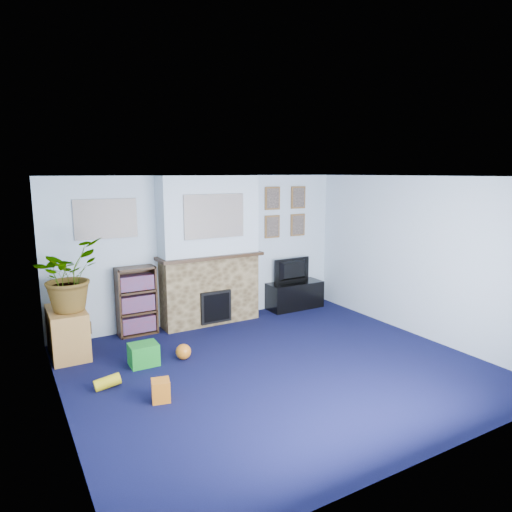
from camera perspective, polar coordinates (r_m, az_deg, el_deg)
floor at (r=5.99m, az=2.62°, el=-13.73°), size 5.00×4.50×0.01m
ceiling at (r=5.46m, az=2.83°, el=9.89°), size 5.00×4.50×0.01m
wall_back at (r=7.56m, az=-6.46°, el=0.85°), size 5.00×0.04×2.40m
wall_front at (r=3.97m, az=20.63°, el=-8.62°), size 5.00×0.04×2.40m
wall_left at (r=4.79m, az=-23.53°, el=-5.58°), size 0.04×4.50×2.40m
wall_right at (r=7.24m, az=19.67°, el=-0.13°), size 0.04×4.50×2.40m
chimney_breast at (r=7.38m, az=-5.83°, el=0.50°), size 1.72×0.50×2.40m
collage_main at (r=7.11m, az=-5.23°, el=4.98°), size 1.00×0.03×0.68m
collage_left at (r=7.01m, az=-18.25°, el=4.42°), size 0.90×0.03×0.58m
portrait_tl at (r=8.06m, az=2.06°, el=7.22°), size 0.30×0.03×0.40m
portrait_tr at (r=8.36m, az=5.29°, el=7.30°), size 0.30×0.03×0.40m
portrait_bl at (r=8.10m, az=2.03°, el=3.69°), size 0.30×0.03×0.40m
portrait_br at (r=8.40m, az=5.23°, el=3.89°), size 0.30×0.03×0.40m
tv_stand at (r=8.38m, az=4.85°, el=-5.01°), size 1.02×0.43×0.48m
television at (r=8.28m, az=4.82°, el=-1.81°), size 0.75×0.12×0.43m
bookshelf at (r=7.20m, az=-14.70°, el=-5.62°), size 0.58×0.28×1.05m
sideboard at (r=6.73m, az=-22.51°, el=-8.58°), size 0.46×0.83×0.65m
potted_plant at (r=6.49m, az=-22.48°, el=-2.22°), size 1.12×1.12×0.95m
mantel_clock at (r=7.30m, az=-6.36°, el=0.66°), size 0.11×0.06×0.15m
mantel_candle at (r=7.45m, az=-3.67°, el=0.99°), size 0.05×0.05×0.18m
mantel_teddy at (r=7.16m, az=-9.20°, el=0.36°), size 0.14×0.14×0.14m
mantel_can at (r=7.65m, az=-0.81°, el=1.10°), size 0.06×0.06×0.12m
green_crate at (r=6.17m, az=-13.87°, el=-11.87°), size 0.36×0.29×0.28m
toy_ball at (r=6.27m, az=-9.06°, el=-11.84°), size 0.21×0.21×0.21m
toy_block at (r=5.26m, az=-11.81°, el=-16.20°), size 0.23×0.23×0.24m
toy_tube at (r=5.71m, az=-18.08°, el=-14.77°), size 0.31×0.14×0.18m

